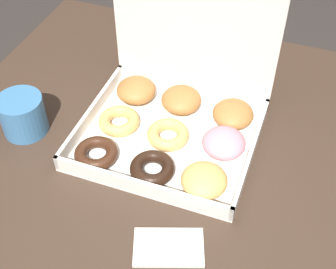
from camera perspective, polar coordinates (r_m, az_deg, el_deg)
name	(u,v)px	position (r m, az deg, el deg)	size (l,w,h in m)	color
dining_table	(189,172)	(1.07, 2.60, -4.57)	(1.07, 0.87, 0.74)	#38281E
donut_box	(178,108)	(0.98, 1.22, 3.19)	(0.36, 0.32, 0.37)	silver
coffee_mug	(22,114)	(1.03, -17.32, 2.37)	(0.10, 0.10, 0.09)	teal
paper_napkin	(169,247)	(0.83, 0.08, -13.58)	(0.14, 0.11, 0.01)	silver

